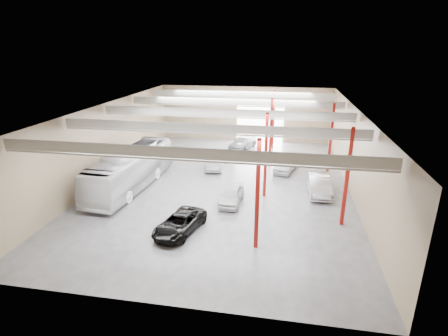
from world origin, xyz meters
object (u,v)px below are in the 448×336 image
(car_row_a, at_px, (231,195))
(car_row_b, at_px, (216,160))
(car_right_far, at_px, (286,164))
(coach_bus, at_px, (131,169))
(car_right_near, at_px, (319,184))
(car_row_c, at_px, (243,142))
(black_sedan, at_px, (180,223))

(car_row_a, height_order, car_row_b, car_row_b)
(car_row_a, xyz_separation_m, car_right_far, (4.20, 8.42, 0.04))
(coach_bus, relative_size, car_row_a, 3.00)
(car_row_a, distance_m, car_right_near, 7.71)
(car_row_c, distance_m, car_right_far, 9.07)
(car_row_c, height_order, car_right_far, car_right_far)
(car_right_near, bearing_deg, car_right_far, 116.17)
(car_row_c, distance_m, car_right_near, 14.95)
(car_row_b, distance_m, car_right_near, 11.19)
(car_row_a, xyz_separation_m, car_row_c, (-1.04, 15.83, 0.03))
(car_row_c, xyz_separation_m, car_right_near, (8.04, -12.61, 0.10))
(coach_bus, distance_m, car_row_b, 9.09)
(car_right_far, bearing_deg, car_row_a, -101.74)
(black_sedan, bearing_deg, car_row_a, 76.09)
(car_row_b, relative_size, car_right_near, 0.99)
(black_sedan, bearing_deg, coach_bus, 146.52)
(black_sedan, xyz_separation_m, car_right_near, (9.72, 8.42, 0.18))
(coach_bus, height_order, car_right_far, coach_bus)
(coach_bus, height_order, car_row_a, coach_bus)
(car_row_b, xyz_separation_m, car_right_far, (7.16, 0.09, -0.08))
(black_sedan, bearing_deg, car_row_c, 99.11)
(car_row_a, bearing_deg, coach_bus, 171.25)
(coach_bus, bearing_deg, car_right_far, 29.91)
(black_sedan, relative_size, car_row_c, 0.93)
(car_row_a, bearing_deg, car_right_near, 26.79)
(car_row_a, bearing_deg, car_row_b, 111.63)
(black_sedan, relative_size, car_row_b, 0.94)
(car_right_far, bearing_deg, car_row_c, 140.08)
(black_sedan, relative_size, car_row_a, 1.14)
(car_right_far, bearing_deg, car_right_near, -46.91)
(black_sedan, height_order, car_right_far, car_right_far)
(black_sedan, height_order, car_right_near, car_right_near)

